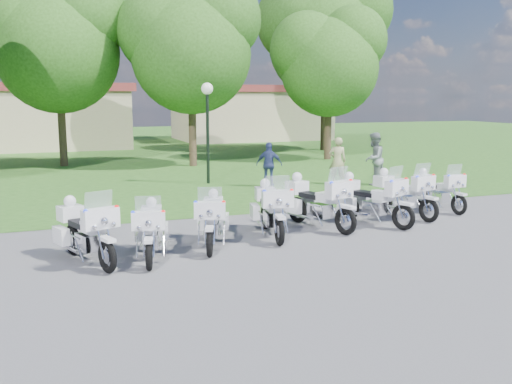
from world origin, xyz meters
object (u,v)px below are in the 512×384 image
object	(u,v)px
motorcycle_2	(212,219)
motorcycle_0	(85,231)
bystander_c	(269,165)
motorcycle_4	(317,201)
motorcycle_3	(271,209)
motorcycle_1	(151,230)
motorcycle_5	(371,199)
bystander_a	(337,161)
lamp_post	(207,107)
motorcycle_6	(402,193)
bystander_b	(374,159)
motorcycle_7	(438,190)

from	to	relation	value
motorcycle_2	motorcycle_0	bearing A→B (deg)	25.95
bystander_c	motorcycle_4	bearing A→B (deg)	107.99
motorcycle_3	bystander_c	world-z (taller)	bystander_c
motorcycle_1	motorcycle_5	world-z (taller)	motorcycle_5
motorcycle_2	motorcycle_5	bearing A→B (deg)	-151.67
motorcycle_3	bystander_a	xyz separation A→B (m)	(5.41, 6.57, 0.24)
motorcycle_5	lamp_post	world-z (taller)	lamp_post
bystander_a	lamp_post	bearing A→B (deg)	2.06
motorcycle_6	lamp_post	size ratio (longest dim) A/B	0.60
lamp_post	bystander_b	world-z (taller)	lamp_post
motorcycle_0	lamp_post	xyz separation A→B (m)	(5.20, 9.21, 2.25)
motorcycle_7	bystander_a	bearing A→B (deg)	-89.47
bystander_c	lamp_post	bearing A→B (deg)	-9.94
motorcycle_3	motorcycle_6	size ratio (longest dim) A/B	1.00
motorcycle_2	bystander_a	bearing A→B (deg)	-115.23
motorcycle_0	motorcycle_3	bearing A→B (deg)	170.43
motorcycle_4	lamp_post	xyz separation A→B (m)	(-0.51, 8.10, 2.21)
motorcycle_7	bystander_b	size ratio (longest dim) A/B	1.08
bystander_a	bystander_c	distance (m)	2.66
motorcycle_4	motorcycle_1	bearing A→B (deg)	-0.49
motorcycle_6	bystander_c	world-z (taller)	bystander_c
motorcycle_6	bystander_b	xyz separation A→B (m)	(2.34, 5.15, 0.33)
motorcycle_7	bystander_b	distance (m)	4.82
motorcycle_1	lamp_post	size ratio (longest dim) A/B	0.55
motorcycle_0	motorcycle_7	size ratio (longest dim) A/B	1.05
motorcycle_6	motorcycle_1	bearing A→B (deg)	1.73
motorcycle_5	lamp_post	size ratio (longest dim) A/B	0.59
motorcycle_4	bystander_b	bearing A→B (deg)	-149.59
motorcycle_0	motorcycle_4	distance (m)	5.82
motorcycle_0	bystander_b	distance (m)	12.78
motorcycle_6	motorcycle_7	world-z (taller)	motorcycle_6
motorcycle_3	motorcycle_7	xyz separation A→B (m)	(5.78, 1.20, -0.06)
motorcycle_5	motorcycle_4	bearing A→B (deg)	-26.98
motorcycle_4	bystander_a	xyz separation A→B (m)	(4.00, 6.19, 0.20)
motorcycle_4	motorcycle_6	world-z (taller)	motorcycle_4
motorcycle_4	motorcycle_5	distance (m)	1.52
motorcycle_2	motorcycle_4	size ratio (longest dim) A/B	0.87
bystander_b	bystander_a	bearing A→B (deg)	-66.74
motorcycle_0	lamp_post	bearing A→B (deg)	-138.64
motorcycle_1	bystander_b	bearing A→B (deg)	-131.64
motorcycle_5	bystander_a	size ratio (longest dim) A/B	1.26
motorcycle_2	bystander_a	size ratio (longest dim) A/B	1.16
motorcycle_6	motorcycle_7	bearing A→B (deg)	-176.27
motorcycle_0	bystander_b	bearing A→B (deg)	-167.71
motorcycle_4	bystander_b	world-z (taller)	bystander_b
bystander_a	motorcycle_0	bearing A→B (deg)	61.94
motorcycle_3	motorcycle_4	size ratio (longest dim) A/B	0.97
motorcycle_5	motorcycle_6	size ratio (longest dim) A/B	0.97
motorcycle_0	bystander_a	size ratio (longest dim) A/B	1.25
motorcycle_5	motorcycle_2	bearing A→B (deg)	-13.49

